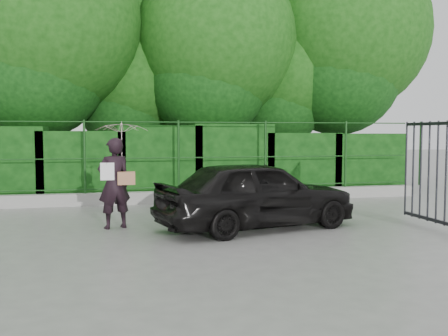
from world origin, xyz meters
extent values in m
plane|color=gray|center=(0.00, 0.00, 0.00)|extent=(80.00, 80.00, 0.00)
cube|color=#9E9E99|center=(0.00, 4.50, 0.15)|extent=(14.00, 0.25, 0.30)
cylinder|color=#153E15|center=(-1.90, 4.50, 1.20)|extent=(0.06, 0.06, 1.80)
cylinder|color=#153E15|center=(0.40, 4.50, 1.20)|extent=(0.06, 0.06, 1.80)
cylinder|color=#153E15|center=(2.70, 4.50, 1.20)|extent=(0.06, 0.06, 1.80)
cylinder|color=#153E15|center=(5.00, 4.50, 1.20)|extent=(0.06, 0.06, 1.80)
cylinder|color=#153E15|center=(7.30, 4.50, 1.20)|extent=(0.06, 0.06, 1.80)
cylinder|color=#153E15|center=(0.00, 4.50, 0.40)|extent=(13.60, 0.03, 0.03)
cylinder|color=#153E15|center=(0.00, 4.50, 1.15)|extent=(13.60, 0.03, 0.03)
cylinder|color=#153E15|center=(0.00, 4.50, 2.05)|extent=(13.60, 0.03, 0.03)
cube|color=black|center=(-4.00, 5.50, 0.98)|extent=(2.20, 1.20, 1.95)
cube|color=black|center=(-2.00, 5.50, 0.91)|extent=(2.20, 1.20, 1.83)
cube|color=black|center=(0.00, 5.50, 0.99)|extent=(2.20, 1.20, 1.97)
cube|color=black|center=(2.00, 5.50, 1.01)|extent=(2.20, 1.20, 2.02)
cube|color=black|center=(4.00, 5.50, 0.89)|extent=(2.20, 1.20, 1.78)
cube|color=black|center=(6.00, 5.50, 0.88)|extent=(2.20, 1.20, 1.76)
cylinder|color=black|center=(-3.00, 7.20, 2.25)|extent=(0.36, 0.36, 4.50)
sphere|color=#14470F|center=(-3.00, 7.20, 4.95)|extent=(5.40, 5.40, 5.40)
cylinder|color=black|center=(-0.50, 8.50, 1.62)|extent=(0.36, 0.36, 3.25)
sphere|color=#14470F|center=(-0.50, 8.50, 3.58)|extent=(3.90, 3.90, 3.90)
cylinder|color=black|center=(2.00, 7.50, 2.12)|extent=(0.36, 0.36, 4.25)
sphere|color=#14470F|center=(2.00, 7.50, 4.68)|extent=(5.10, 5.10, 5.10)
cylinder|color=black|center=(4.50, 8.20, 1.75)|extent=(0.36, 0.36, 3.50)
sphere|color=#14470F|center=(4.50, 8.20, 3.85)|extent=(4.20, 4.20, 4.20)
cylinder|color=black|center=(6.50, 7.80, 2.38)|extent=(0.36, 0.36, 4.75)
sphere|color=#14470F|center=(6.50, 7.80, 5.23)|extent=(5.70, 5.70, 5.70)
cube|color=black|center=(4.60, -0.05, 0.15)|extent=(0.05, 2.00, 0.06)
cube|color=black|center=(4.60, -0.05, 1.95)|extent=(0.05, 2.00, 0.06)
cylinder|color=black|center=(4.60, -0.25, 1.05)|extent=(0.04, 0.04, 1.90)
cylinder|color=black|center=(4.60, 0.00, 1.05)|extent=(0.04, 0.04, 1.90)
cylinder|color=black|center=(4.60, 0.25, 1.05)|extent=(0.04, 0.04, 1.90)
cylinder|color=black|center=(4.60, 0.50, 1.05)|extent=(0.04, 0.04, 1.90)
cylinder|color=black|center=(4.60, 0.75, 1.05)|extent=(0.04, 0.04, 1.90)
cylinder|color=black|center=(4.60, 1.00, 1.05)|extent=(0.04, 0.04, 1.90)
imported|color=black|center=(-1.22, 1.35, 0.84)|extent=(0.71, 0.58, 1.69)
imported|color=beige|center=(-1.07, 1.40, 1.55)|extent=(0.98, 1.00, 0.90)
cube|color=#A36E4A|center=(-1.00, 1.27, 0.94)|extent=(0.32, 0.15, 0.24)
cube|color=white|center=(-1.34, 1.23, 1.07)|extent=(0.25, 0.02, 0.32)
imported|color=black|center=(1.36, 0.77, 0.65)|extent=(4.06, 2.46, 1.29)
camera|label=1|loc=(-1.26, -8.07, 1.77)|focal=40.00mm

